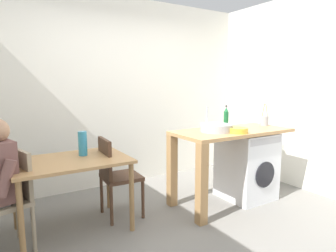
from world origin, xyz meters
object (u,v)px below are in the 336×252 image
at_px(mixing_bowl, 238,130).
at_px(bottle_tall_green, 226,118).
at_px(vase, 83,144).
at_px(chair_person_seat, 11,195).
at_px(utensil_crock, 264,120).
at_px(chair_opposite, 115,173).
at_px(washing_machine, 246,165).
at_px(dining_table, 71,169).

bearing_deg(mixing_bowl, bottle_tall_green, 67.89).
bearing_deg(vase, chair_person_seat, -165.55).
height_order(utensil_crock, vase, utensil_crock).
relative_size(chair_opposite, washing_machine, 1.05).
bearing_deg(bottle_tall_green, vase, 172.33).
xyz_separation_m(chair_opposite, bottle_tall_green, (1.44, -0.19, 0.54)).
relative_size(washing_machine, mixing_bowl, 3.81).
distance_m(chair_person_seat, vase, 0.81).
bearing_deg(chair_opposite, bottle_tall_green, 85.21).
height_order(mixing_bowl, utensil_crock, utensil_crock).
distance_m(washing_machine, utensil_crock, 0.67).
xyz_separation_m(dining_table, washing_machine, (2.15, -0.30, -0.21)).
xyz_separation_m(bottle_tall_green, mixing_bowl, (-0.15, -0.36, -0.10)).
relative_size(chair_opposite, mixing_bowl, 3.98).
bearing_deg(utensil_crock, bottle_tall_green, 169.50).
xyz_separation_m(chair_opposite, vase, (-0.33, 0.05, 0.36)).
height_order(dining_table, chair_person_seat, chair_person_seat).
bearing_deg(bottle_tall_green, dining_table, 175.88).
relative_size(chair_person_seat, utensil_crock, 3.00).
bearing_deg(mixing_bowl, chair_person_seat, 169.79).
distance_m(chair_person_seat, washing_machine, 2.71).
xyz_separation_m(chair_opposite, washing_machine, (1.67, -0.35, -0.08)).
xyz_separation_m(dining_table, chair_person_seat, (-0.55, -0.08, -0.14)).
bearing_deg(vase, mixing_bowl, -20.23).
bearing_deg(mixing_bowl, utensil_crock, 18.67).
relative_size(mixing_bowl, utensil_crock, 0.75).
distance_m(chair_opposite, vase, 0.49).
xyz_separation_m(chair_person_seat, vase, (0.70, 0.18, 0.36)).
bearing_deg(washing_machine, bottle_tall_green, 144.33).
height_order(chair_person_seat, washing_machine, chair_person_seat).
height_order(chair_opposite, mixing_bowl, mixing_bowl).
bearing_deg(dining_table, chair_person_seat, -171.70).
bearing_deg(washing_machine, chair_opposite, 168.03).
bearing_deg(dining_table, utensil_crock, -5.64).
bearing_deg(vase, bottle_tall_green, -7.67).
distance_m(chair_person_seat, chair_opposite, 1.03).
xyz_separation_m(bottle_tall_green, vase, (-1.77, 0.24, -0.18)).
xyz_separation_m(dining_table, utensil_crock, (2.51, -0.25, 0.35)).
height_order(dining_table, washing_machine, washing_machine).
xyz_separation_m(dining_table, bottle_tall_green, (1.92, -0.14, 0.41)).
relative_size(dining_table, bottle_tall_green, 3.78).
bearing_deg(chair_opposite, vase, -95.32).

